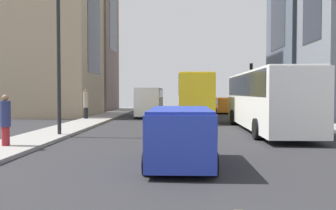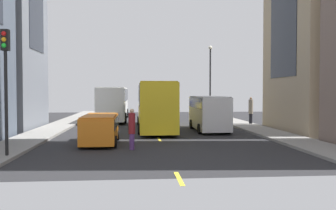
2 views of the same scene
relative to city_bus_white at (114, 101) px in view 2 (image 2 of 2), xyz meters
name	(u,v)px [view 2 (image 2 of 2)]	position (x,y,z in m)	size (l,w,h in m)	color
ground_plane	(152,125)	(3.67, -5.62, -2.01)	(41.98, 41.98, 0.00)	#28282B
sidewalk_west	(63,124)	(-4.12, -5.62, -1.93)	(2.39, 44.00, 0.15)	gray
sidewalk_east	(237,123)	(11.47, -5.62, -1.93)	(2.39, 44.00, 0.15)	gray
lane_stripe_0	(179,179)	(3.67, -26.62, -2.00)	(0.16, 2.00, 0.01)	yellow
lane_stripe_1	(159,139)	(3.67, -16.12, -2.00)	(0.16, 2.00, 0.01)	yellow
lane_stripe_2	(152,124)	(3.67, -5.62, -2.00)	(0.16, 2.00, 0.01)	yellow
lane_stripe_3	(148,117)	(3.67, 4.88, -2.00)	(0.16, 2.00, 0.01)	yellow
lane_stripe_4	(146,112)	(3.67, 15.38, -2.00)	(0.16, 2.00, 0.01)	yellow
building_east_1	(335,11)	(16.74, -12.59, 6.82)	(7.82, 8.46, 17.65)	tan
city_bus_white	(114,101)	(0.00, 0.00, 0.00)	(2.80, 12.91, 3.35)	silver
streetcar_yellow	(155,102)	(3.73, -9.58, 0.11)	(2.70, 12.66, 3.59)	yellow
delivery_van_white	(209,111)	(7.65, -11.60, -0.49)	(2.25, 6.15, 2.58)	white
car_blue_0	(155,106)	(4.78, 10.23, -0.99)	(2.01, 4.12, 1.73)	#2338AD
car_orange_1	(100,127)	(0.27, -17.87, -1.05)	(1.97, 4.79, 1.62)	orange
pedestrian_waiting_curb	(210,106)	(11.55, 7.33, -0.83)	(0.39, 0.39, 1.97)	maroon
pedestrian_crossing_mid	(132,128)	(2.05, -20.14, -0.91)	(0.34, 0.34, 2.06)	#593372
pedestrian_crossing_near	(251,110)	(12.24, -7.16, -0.64)	(0.40, 0.40, 2.31)	black
traffic_light_near_corner	(5,67)	(-3.32, -22.28, 1.94)	(0.32, 0.44, 5.42)	black
streetlamp_near	(210,74)	(10.77, 3.40, 2.99)	(0.44, 0.44, 8.06)	black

